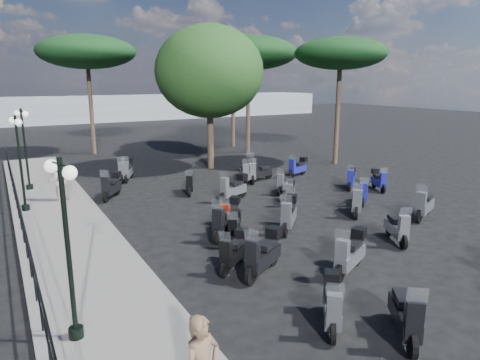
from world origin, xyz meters
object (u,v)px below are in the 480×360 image
scooter_20 (397,229)px  pine_0 (233,58)px  scooter_19 (424,206)px  scooter_6 (406,317)px  pine_3 (341,54)px  broadleaf_tree (209,72)px  scooter_8 (226,223)px  pedestrian_far (58,181)px  scooter_3 (230,216)px  scooter_23 (261,173)px  scooter_21 (290,193)px  scooter_10 (233,189)px  scooter_22 (284,184)px  scooter_9 (234,229)px  pine_1 (248,53)px  pine_2 (87,52)px  scooter_28 (351,179)px  scooter_15 (357,203)px  scooter_26 (363,194)px  scooter_1 (263,255)px  scooter_4 (112,187)px  scooter_30 (128,171)px  scooter_29 (298,168)px  scooter_11 (190,184)px  scooter_14 (289,215)px  lamp_post_1 (20,157)px  scooter_2 (234,252)px  scooter_27 (379,181)px  scooter_7 (350,254)px  scooter_5 (124,171)px  lamp_post_0 (67,239)px  scooter_16 (251,173)px  scooter_0 (332,305)px  lamp_post_2 (25,144)px

scooter_20 → pine_0: 21.74m
scooter_19 → scooter_6: bearing=101.5°
pine_3 → scooter_6: bearing=-127.8°
broadleaf_tree → scooter_8: bearing=-113.5°
pedestrian_far → scooter_3: pedestrian_far is taller
scooter_23 → scooter_21: bearing=151.4°
scooter_10 → scooter_22: 2.63m
scooter_9 → pine_1: size_ratio=0.17×
broadleaf_tree → pine_2: broadleaf_tree is taller
scooter_19 → scooter_28: bearing=-35.0°
scooter_15 → scooter_26: (1.31, 0.96, -0.05)m
scooter_1 → scooter_4: scooter_1 is taller
scooter_26 → broadleaf_tree: (-2.28, 9.81, 5.05)m
scooter_3 → pine_0: (9.22, 16.51, 6.14)m
pine_1 → pine_2: pine_2 is taller
broadleaf_tree → scooter_19: bearing=-77.3°
scooter_30 → pine_3: size_ratio=0.21×
scooter_15 → scooter_29: (2.10, 6.49, 0.00)m
scooter_10 → scooter_21: bearing=-152.8°
scooter_8 → scooter_11: (1.18, 5.76, -0.05)m
scooter_28 → scooter_30: scooter_30 is taller
scooter_14 → lamp_post_1: bearing=4.2°
lamp_post_1 → scooter_2: 9.64m
scooter_27 → scooter_30: scooter_30 is taller
scooter_4 → scooter_10: same height
scooter_3 → scooter_14: size_ratio=0.94×
scooter_2 → scooter_7: (2.55, -1.78, 0.06)m
scooter_1 → scooter_5: (-0.33, 12.60, -0.04)m
lamp_post_0 → scooter_21: size_ratio=2.91×
scooter_15 → scooter_16: (-0.71, 6.64, -0.02)m
scooter_9 → scooter_16: scooter_16 is taller
lamp_post_1 → scooter_27: (14.65, -4.14, -1.77)m
scooter_30 → scooter_29: bearing=-179.8°
scooter_20 → scooter_29: scooter_20 is taller
scooter_16 → scooter_26: scooter_16 is taller
scooter_14 → scooter_30: bearing=-30.5°
pine_2 → scooter_28: bearing=-61.9°
scooter_15 → pine_3: pine_3 is taller
lamp_post_0 → scooter_0: lamp_post_0 is taller
scooter_3 → scooter_11: 5.18m
pine_2 → lamp_post_2: bearing=-117.0°
scooter_10 → scooter_7: bearing=152.6°
scooter_8 → scooter_19: scooter_8 is taller
pine_2 → scooter_5: bearing=-92.4°
lamp_post_1 → scooter_30: bearing=25.6°
pedestrian_far → scooter_22: size_ratio=1.23×
scooter_23 → scooter_28: 4.51m
scooter_16 → scooter_29: size_ratio=1.02×
lamp_post_2 → scooter_19: 17.05m
pedestrian_far → scooter_29: pedestrian_far is taller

